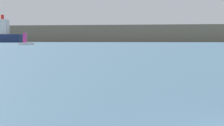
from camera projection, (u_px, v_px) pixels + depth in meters
name	position (u px, v px, depth m)	size (l,w,h in m)	color
small_sailboat	(26.00, 44.00, 233.70)	(9.63, 3.26, 8.55)	white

